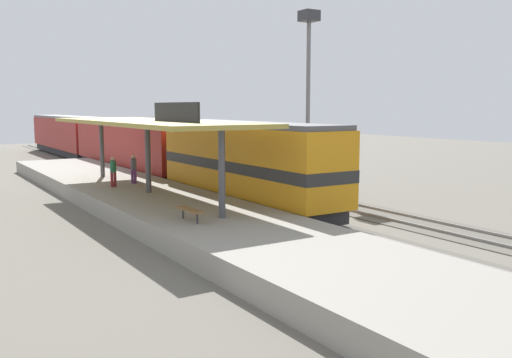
# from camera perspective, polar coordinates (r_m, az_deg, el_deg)

# --- Properties ---
(ground_plane) EXTENTS (120.00, 120.00, 0.00)m
(ground_plane) POSITION_cam_1_polar(r_m,az_deg,el_deg) (32.95, -0.16, -2.00)
(ground_plane) COLOR #666056
(track_near) EXTENTS (3.20, 110.00, 0.16)m
(track_near) POSITION_cam_1_polar(r_m,az_deg,el_deg) (31.94, -3.20, -2.25)
(track_near) COLOR #565249
(track_near) RESTS_ON ground
(track_far) EXTENTS (3.20, 110.00, 0.16)m
(track_far) POSITION_cam_1_polar(r_m,az_deg,el_deg) (34.38, 3.51, -1.56)
(track_far) COLOR #565249
(track_far) RESTS_ON ground
(platform) EXTENTS (6.00, 44.00, 0.90)m
(platform) POSITION_cam_1_polar(r_m,az_deg,el_deg) (29.93, -10.92, -2.22)
(platform) COLOR gray
(platform) RESTS_ON ground
(station_canopy) EXTENTS (5.20, 18.00, 4.70)m
(station_canopy) POSITION_cam_1_polar(r_m,az_deg,el_deg) (29.45, -11.05, 5.61)
(station_canopy) COLOR #47474C
(station_canopy) RESTS_ON platform
(platform_bench) EXTENTS (0.44, 1.70, 0.50)m
(platform_bench) POSITION_cam_1_polar(r_m,az_deg,el_deg) (22.07, -6.81, -3.20)
(platform_bench) COLOR #333338
(platform_bench) RESTS_ON platform
(locomotive) EXTENTS (2.93, 14.43, 4.44)m
(locomotive) POSITION_cam_1_polar(r_m,az_deg,el_deg) (29.65, -1.06, 1.65)
(locomotive) COLOR #28282D
(locomotive) RESTS_ON track_near
(passenger_carriage_front) EXTENTS (2.90, 20.00, 4.24)m
(passenger_carriage_front) POSITION_cam_1_polar(r_m,az_deg,el_deg) (45.94, -12.84, 3.39)
(passenger_carriage_front) COLOR #28282D
(passenger_carriage_front) RESTS_ON track_near
(passenger_carriage_rear) EXTENTS (2.90, 20.00, 4.24)m
(passenger_carriage_rear) POSITION_cam_1_polar(r_m,az_deg,el_deg) (65.88, -18.95, 4.34)
(passenger_carriage_rear) COLOR #28282D
(passenger_carriage_rear) RESTS_ON track_near
(freight_car) EXTENTS (2.80, 12.00, 3.54)m
(freight_car) POSITION_cam_1_polar(r_m,az_deg,el_deg) (37.18, 0.19, 2.14)
(freight_car) COLOR #28282D
(freight_car) RESTS_ON track_far
(light_mast) EXTENTS (1.10, 1.10, 11.70)m
(light_mast) POSITION_cam_1_polar(r_m,az_deg,el_deg) (37.95, 5.41, 11.93)
(light_mast) COLOR slate
(light_mast) RESTS_ON ground
(person_waiting) EXTENTS (0.34, 0.34, 1.71)m
(person_waiting) POSITION_cam_1_polar(r_m,az_deg,el_deg) (32.27, -14.46, 0.89)
(person_waiting) COLOR maroon
(person_waiting) RESTS_ON platform
(person_walking) EXTENTS (0.34, 0.34, 1.71)m
(person_walking) POSITION_cam_1_polar(r_m,az_deg,el_deg) (33.42, -12.46, 1.17)
(person_walking) COLOR #663375
(person_walking) RESTS_ON platform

